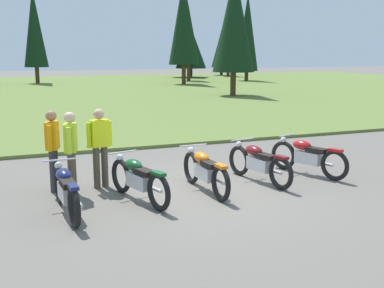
% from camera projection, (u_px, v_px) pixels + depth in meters
% --- Properties ---
extents(ground_plane, '(140.00, 140.00, 0.00)m').
position_uv_depth(ground_plane, '(203.00, 192.00, 9.58)').
color(ground_plane, '#605B54').
extents(grass_moorland, '(80.00, 44.00, 0.10)m').
position_uv_depth(grass_moorland, '(60.00, 91.00, 33.91)').
color(grass_moorland, '#5B7033').
rests_on(grass_moorland, ground).
extents(forest_treeline, '(43.93, 27.94, 9.16)m').
position_uv_depth(forest_treeline, '(96.00, 37.00, 41.34)').
color(forest_treeline, '#47331E').
rests_on(forest_treeline, ground).
extents(motorcycle_navy, '(0.62, 2.10, 0.88)m').
position_uv_depth(motorcycle_navy, '(66.00, 190.00, 8.22)').
color(motorcycle_navy, black).
rests_on(motorcycle_navy, ground).
extents(motorcycle_british_green, '(0.79, 2.05, 0.88)m').
position_uv_depth(motorcycle_british_green, '(138.00, 179.00, 8.96)').
color(motorcycle_british_green, black).
rests_on(motorcycle_british_green, ground).
extents(motorcycle_orange, '(0.62, 2.10, 0.88)m').
position_uv_depth(motorcycle_orange, '(205.00, 171.00, 9.58)').
color(motorcycle_orange, black).
rests_on(motorcycle_orange, ground).
extents(motorcycle_maroon, '(0.70, 2.08, 0.88)m').
position_uv_depth(motorcycle_maroon, '(259.00, 162.00, 10.29)').
color(motorcycle_maroon, black).
rests_on(motorcycle_maroon, ground).
extents(motorcycle_red, '(0.92, 2.00, 0.88)m').
position_uv_depth(motorcycle_red, '(308.00, 156.00, 10.92)').
color(motorcycle_red, black).
rests_on(motorcycle_red, ground).
extents(rider_near_row_end, '(0.31, 0.53, 1.67)m').
position_uv_depth(rider_near_row_end, '(71.00, 148.00, 9.27)').
color(rider_near_row_end, '#4C4233').
rests_on(rider_near_row_end, ground).
extents(rider_in_hivis_vest, '(0.54, 0.28, 1.67)m').
position_uv_depth(rider_in_hivis_vest, '(100.00, 143.00, 9.77)').
color(rider_in_hivis_vest, '#4C4233').
rests_on(rider_in_hivis_vest, ground).
extents(rider_checking_bike, '(0.32, 0.53, 1.67)m').
position_uv_depth(rider_checking_bike, '(53.00, 146.00, 9.52)').
color(rider_checking_bike, '#2D2D38').
rests_on(rider_checking_bike, ground).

